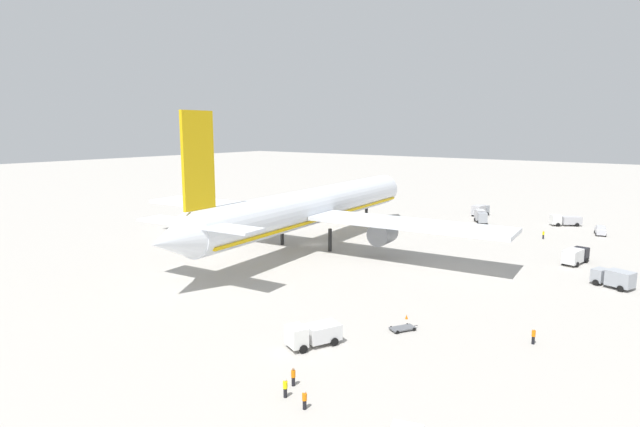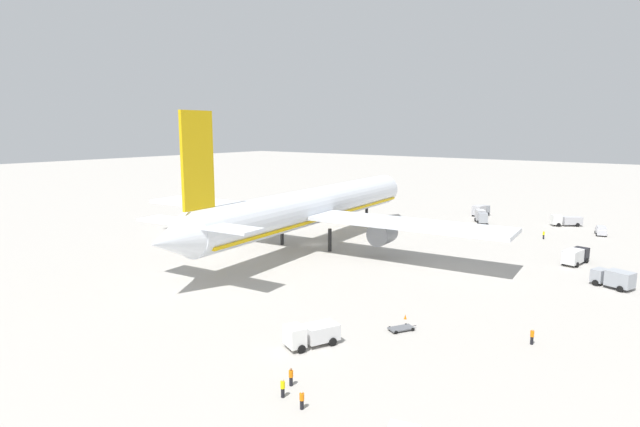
{
  "view_description": "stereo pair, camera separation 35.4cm",
  "coord_description": "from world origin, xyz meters",
  "px_view_note": "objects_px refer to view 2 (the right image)",
  "views": [
    {
      "loc": [
        -78.77,
        -60.56,
        22.84
      ],
      "look_at": [
        5.47,
        2.74,
        5.22
      ],
      "focal_mm": 28.78,
      "sensor_mm": 36.0,
      "label": 1
    },
    {
      "loc": [
        -78.56,
        -60.85,
        22.84
      ],
      "look_at": [
        5.47,
        2.74,
        5.22
      ],
      "focal_mm": 28.78,
      "sensor_mm": 36.0,
      "label": 2
    }
  ],
  "objects_px": {
    "service_truck_4": "(311,334)",
    "ground_worker_0": "(516,231)",
    "ground_worker_1": "(283,388)",
    "traffic_cone_1": "(405,317)",
    "airliner": "(311,208)",
    "traffic_cone_0": "(285,211)",
    "ground_worker_4": "(302,400)",
    "service_truck_2": "(481,216)",
    "ground_worker_2": "(532,336)",
    "traffic_cone_2": "(364,208)",
    "baggage_cart_2": "(401,328)",
    "service_truck_5": "(566,220)",
    "service_truck_1": "(481,210)",
    "ground_worker_3": "(291,377)",
    "ground_worker_5": "(544,235)",
    "service_truck_0": "(614,278)",
    "service_truck_3": "(575,256)",
    "service_van": "(601,230)"
  },
  "relations": [
    {
      "from": "service_truck_4",
      "to": "ground_worker_0",
      "type": "height_order",
      "value": "service_truck_4"
    },
    {
      "from": "ground_worker_1",
      "to": "traffic_cone_1",
      "type": "height_order",
      "value": "ground_worker_1"
    },
    {
      "from": "airliner",
      "to": "traffic_cone_0",
      "type": "xyz_separation_m",
      "value": [
        28.23,
        31.16,
        -7.31
      ]
    },
    {
      "from": "ground_worker_1",
      "to": "ground_worker_4",
      "type": "bearing_deg",
      "value": -100.65
    },
    {
      "from": "service_truck_2",
      "to": "ground_worker_2",
      "type": "relative_size",
      "value": 3.38
    },
    {
      "from": "service_truck_2",
      "to": "traffic_cone_2",
      "type": "relative_size",
      "value": 10.8
    },
    {
      "from": "ground_worker_1",
      "to": "traffic_cone_1",
      "type": "distance_m",
      "value": 22.74
    },
    {
      "from": "baggage_cart_2",
      "to": "traffic_cone_1",
      "type": "bearing_deg",
      "value": 20.63
    },
    {
      "from": "service_truck_5",
      "to": "ground_worker_2",
      "type": "distance_m",
      "value": 75.8
    },
    {
      "from": "service_truck_2",
      "to": "service_truck_5",
      "type": "xyz_separation_m",
      "value": [
        8.07,
        -17.4,
        -0.29
      ]
    },
    {
      "from": "service_truck_1",
      "to": "traffic_cone_1",
      "type": "relative_size",
      "value": 10.09
    },
    {
      "from": "ground_worker_0",
      "to": "ground_worker_3",
      "type": "height_order",
      "value": "ground_worker_3"
    },
    {
      "from": "service_truck_5",
      "to": "ground_worker_0",
      "type": "bearing_deg",
      "value": 159.26
    },
    {
      "from": "ground_worker_2",
      "to": "ground_worker_5",
      "type": "height_order",
      "value": "ground_worker_5"
    },
    {
      "from": "ground_worker_5",
      "to": "ground_worker_3",
      "type": "bearing_deg",
      "value": 178.47
    },
    {
      "from": "service_truck_4",
      "to": "ground_worker_5",
      "type": "xyz_separation_m",
      "value": [
        70.8,
        -5.95,
        -0.42
      ]
    },
    {
      "from": "ground_worker_2",
      "to": "ground_worker_3",
      "type": "relative_size",
      "value": 1.04
    },
    {
      "from": "baggage_cart_2",
      "to": "service_truck_4",
      "type": "bearing_deg",
      "value": 149.07
    },
    {
      "from": "baggage_cart_2",
      "to": "traffic_cone_1",
      "type": "relative_size",
      "value": 6.15
    },
    {
      "from": "traffic_cone_0",
      "to": "ground_worker_5",
      "type": "bearing_deg",
      "value": -85.08
    },
    {
      "from": "service_truck_5",
      "to": "ground_worker_4",
      "type": "height_order",
      "value": "service_truck_5"
    },
    {
      "from": "service_truck_1",
      "to": "traffic_cone_0",
      "type": "distance_m",
      "value": 52.19
    },
    {
      "from": "service_truck_5",
      "to": "traffic_cone_0",
      "type": "xyz_separation_m",
      "value": [
        -24.15,
        66.43,
        -1.1
      ]
    },
    {
      "from": "service_truck_1",
      "to": "baggage_cart_2",
      "type": "xyz_separation_m",
      "value": [
        -81.26,
        -20.27,
        -1.32
      ]
    },
    {
      "from": "service_truck_0",
      "to": "service_truck_4",
      "type": "relative_size",
      "value": 0.95
    },
    {
      "from": "ground_worker_1",
      "to": "service_truck_3",
      "type": "bearing_deg",
      "value": -9.72
    },
    {
      "from": "traffic_cone_1",
      "to": "traffic_cone_2",
      "type": "distance_m",
      "value": 85.46
    },
    {
      "from": "ground_worker_3",
      "to": "service_truck_2",
      "type": "bearing_deg",
      "value": 9.5
    },
    {
      "from": "service_truck_5",
      "to": "traffic_cone_2",
      "type": "relative_size",
      "value": 12.4
    },
    {
      "from": "service_van",
      "to": "ground_worker_0",
      "type": "xyz_separation_m",
      "value": [
        -10.12,
        14.85,
        -0.2
      ]
    },
    {
      "from": "service_van",
      "to": "ground_worker_4",
      "type": "xyz_separation_m",
      "value": [
        -92.73,
        7.69,
        -0.22
      ]
    },
    {
      "from": "service_truck_3",
      "to": "traffic_cone_1",
      "type": "bearing_deg",
      "value": 164.65
    },
    {
      "from": "airliner",
      "to": "ground_worker_0",
      "type": "distance_m",
      "value": 46.19
    },
    {
      "from": "service_truck_2",
      "to": "ground_worker_0",
      "type": "distance_m",
      "value": 14.15
    },
    {
      "from": "airliner",
      "to": "traffic_cone_2",
      "type": "height_order",
      "value": "airliner"
    },
    {
      "from": "service_truck_1",
      "to": "traffic_cone_2",
      "type": "distance_m",
      "value": 32.02
    },
    {
      "from": "traffic_cone_0",
      "to": "ground_worker_3",
      "type": "bearing_deg",
      "value": -138.78
    },
    {
      "from": "service_truck_1",
      "to": "ground_worker_2",
      "type": "xyz_separation_m",
      "value": [
        -76.24,
        -33.22,
        -0.69
      ]
    },
    {
      "from": "service_truck_1",
      "to": "ground_worker_4",
      "type": "distance_m",
      "value": 103.31
    },
    {
      "from": "service_van",
      "to": "ground_worker_0",
      "type": "distance_m",
      "value": 17.97
    },
    {
      "from": "airliner",
      "to": "traffic_cone_1",
      "type": "bearing_deg",
      "value": -125.77
    },
    {
      "from": "service_truck_2",
      "to": "service_truck_4",
      "type": "distance_m",
      "value": 81.95
    },
    {
      "from": "ground_worker_0",
      "to": "traffic_cone_0",
      "type": "distance_m",
      "value": 60.45
    },
    {
      "from": "ground_worker_5",
      "to": "traffic_cone_1",
      "type": "xyz_separation_m",
      "value": [
        -57.9,
        1.59,
        -0.64
      ]
    },
    {
      "from": "service_truck_3",
      "to": "ground_worker_5",
      "type": "distance_m",
      "value": 20.15
    },
    {
      "from": "ground_worker_2",
      "to": "ground_worker_5",
      "type": "bearing_deg",
      "value": 12.66
    },
    {
      "from": "service_truck_0",
      "to": "service_truck_3",
      "type": "bearing_deg",
      "value": 33.29
    },
    {
      "from": "baggage_cart_2",
      "to": "ground_worker_2",
      "type": "bearing_deg",
      "value": -68.81
    },
    {
      "from": "service_truck_3",
      "to": "ground_worker_1",
      "type": "relative_size",
      "value": 4.0
    },
    {
      "from": "service_truck_1",
      "to": "ground_worker_0",
      "type": "xyz_separation_m",
      "value": [
        -18.38,
        -14.54,
        -0.76
      ]
    }
  ]
}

